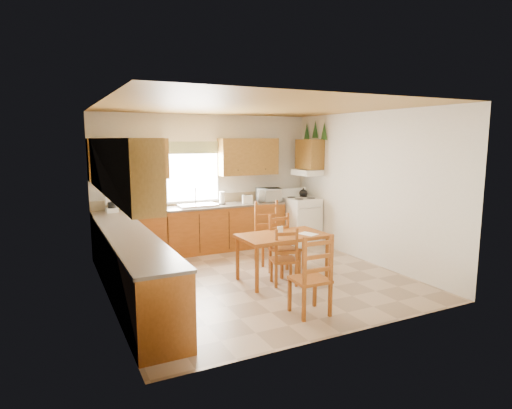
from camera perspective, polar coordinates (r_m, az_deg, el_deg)
name	(u,v)px	position (r m, az deg, el deg)	size (l,w,h in m)	color
floor	(256,278)	(6.99, 0.00, -9.79)	(4.50, 4.50, 0.00)	#9E856B
ceiling	(256,107)	(6.64, 0.00, 12.89)	(4.50, 4.50, 0.00)	olive
wall_left	(105,205)	(6.03, -19.51, -0.06)	(4.50, 4.50, 0.00)	beige
wall_right	(368,188)	(7.93, 14.71, 2.16)	(4.50, 4.50, 0.00)	beige
wall_back	(207,182)	(8.74, -6.60, 2.98)	(4.50, 4.50, 0.00)	beige
wall_front	(347,219)	(4.80, 12.07, -1.92)	(4.50, 4.50, 0.00)	beige
lower_cab_back	(195,231)	(8.48, -8.19, -3.46)	(3.75, 0.60, 0.88)	brown
lower_cab_left	(133,271)	(6.13, -16.08, -8.50)	(0.60, 3.60, 0.88)	brown
counter_back	(194,207)	(8.39, -8.26, -0.39)	(3.75, 0.63, 0.04)	brown
counter_left	(132,238)	(6.01, -16.27, -4.31)	(0.63, 3.60, 0.04)	brown
backsplash	(189,200)	(8.65, -8.88, 0.60)	(3.75, 0.01, 0.18)	#95825F
upper_cab_back_left	(129,159)	(8.14, -16.61, 5.81)	(1.41, 0.33, 0.75)	brown
upper_cab_back_right	(248,157)	(8.88, -1.03, 6.39)	(1.25, 0.33, 0.75)	brown
upper_cab_left	(118,167)	(5.85, -17.97, 4.74)	(0.33, 3.60, 0.75)	brown
upper_cab_stove	(310,154)	(9.10, 7.15, 6.67)	(0.33, 0.62, 0.62)	brown
range_hood	(307,172)	(9.10, 6.84, 4.27)	(0.44, 0.62, 0.12)	silver
window_frame	(193,173)	(8.59, -8.44, 4.18)	(1.13, 0.02, 1.18)	silver
window_pane	(193,173)	(8.59, -8.43, 4.18)	(1.05, 0.01, 1.10)	white
window_valance	(193,148)	(8.54, -8.46, 7.51)	(1.19, 0.01, 0.24)	#415F30
sink_basin	(198,205)	(8.41, -7.78, -0.09)	(0.75, 0.45, 0.04)	silver
pine_decal_a	(324,131)	(8.91, 9.07, 9.67)	(0.22, 0.22, 0.36)	#1D461D
pine_decal_b	(315,129)	(9.17, 7.90, 9.92)	(0.22, 0.22, 0.36)	#1D461D
pine_decal_c	(307,131)	(9.44, 6.79, 9.66)	(0.22, 0.22, 0.36)	#1D461D
stove	(301,221)	(9.14, 5.99, -2.24)	(0.65, 0.67, 0.97)	silver
coffeemaker	(112,204)	(8.06, -18.69, 0.11)	(0.18, 0.22, 0.31)	silver
paper_towel	(222,198)	(8.60, -4.57, 0.88)	(0.11, 0.11, 0.25)	white
toaster	(247,199)	(8.72, -1.15, 0.71)	(0.20, 0.13, 0.16)	silver
microwave	(269,195)	(8.97, 1.71, 1.31)	(0.46, 0.33, 0.28)	silver
dining_table	(282,257)	(6.83, 3.52, -7.01)	(1.37, 0.78, 0.74)	brown
chair_near_left	(284,256)	(6.60, 3.71, -6.85)	(0.38, 0.36, 0.89)	brown
chair_near_right	(310,274)	(5.52, 7.21, -9.20)	(0.44, 0.42, 1.05)	brown
chair_far_left	(270,233)	(7.68, 1.86, -3.82)	(0.46, 0.44, 1.10)	brown
chair_far_right	(285,245)	(7.07, 3.85, -5.45)	(0.41, 0.39, 0.98)	brown
table_paper	(308,234)	(6.81, 6.93, -3.91)	(0.21, 0.28, 0.00)	white
table_card	(280,230)	(6.71, 3.23, -3.47)	(0.10, 0.02, 0.13)	white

